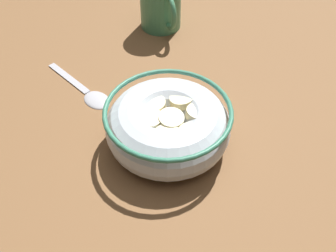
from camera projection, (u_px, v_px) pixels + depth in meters
The scene contains 4 objects.
ground_plane at pixel (168, 147), 49.72cm from camera, with size 130.76×130.76×2.00cm, color brown.
cereal_bowl at pixel (168, 125), 46.64cm from camera, with size 15.52×15.52×5.92cm.
spoon at pixel (90, 93), 54.89cm from camera, with size 13.55×7.42×0.80cm.
coffee_mug at pixel (161, 1), 64.24cm from camera, with size 10.04×6.98×9.50cm.
Camera 1 is at (29.78, -11.97, 37.07)cm, focal length 40.73 mm.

